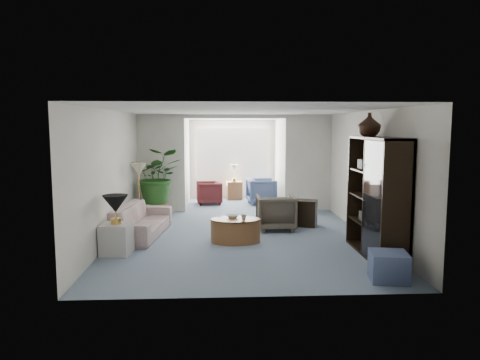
{
  "coord_description": "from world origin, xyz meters",
  "views": [
    {
      "loc": [
        -0.47,
        -8.64,
        2.2
      ],
      "look_at": [
        0.0,
        0.6,
        1.1
      ],
      "focal_mm": 33.94,
      "sensor_mm": 36.0,
      "label": 1
    }
  ],
  "objects": [
    {
      "name": "house_plant",
      "position": [
        -1.93,
        2.47,
        1.0
      ],
      "size": [
        1.22,
        1.06,
        1.35
      ],
      "primitive_type": "imported",
      "color": "#25571E",
      "rests_on": "plant_pot"
    },
    {
      "name": "shelf_clutter",
      "position": [
        2.18,
        -1.3,
        1.09
      ],
      "size": [
        0.3,
        1.11,
        1.06
      ],
      "color": "#2F2C2A",
      "rests_on": "entertainment_cabinet"
    },
    {
      "name": "sunroom_chair_blue",
      "position": [
        0.8,
        4.12,
        0.36
      ],
      "size": [
        0.86,
        0.84,
        0.72
      ],
      "primitive_type": "imported",
      "rotation": [
        0.0,
        0.0,
        1.66
      ],
      "color": "slate",
      "rests_on": "ground"
    },
    {
      "name": "coffee_cup",
      "position": [
        0.03,
        -0.28,
        0.5
      ],
      "size": [
        0.11,
        0.11,
        0.09
      ],
      "primitive_type": "imported",
      "rotation": [
        0.0,
        0.0,
        -0.15
      ],
      "color": "#B4B29D",
      "rests_on": "coffee_table"
    },
    {
      "name": "sunroom_floor",
      "position": [
        0.0,
        4.1,
        0.0
      ],
      "size": [
        2.6,
        2.6,
        0.0
      ],
      "primitive_type": "plane",
      "color": "gray",
      "rests_on": "ground"
    },
    {
      "name": "cabinet_urn",
      "position": [
        2.23,
        -0.68,
        2.23
      ],
      "size": [
        0.4,
        0.4,
        0.42
      ],
      "primitive_type": "imported",
      "color": "black",
      "rests_on": "entertainment_cabinet"
    },
    {
      "name": "plant_pot",
      "position": [
        -1.93,
        2.47,
        0.16
      ],
      "size": [
        0.4,
        0.4,
        0.32
      ],
      "primitive_type": "cylinder",
      "color": "#AD5F32",
      "rests_on": "ground"
    },
    {
      "name": "window_pane",
      "position": [
        0.0,
        5.18,
        1.4
      ],
      "size": [
        2.2,
        0.02,
        1.5
      ],
      "primitive_type": "cube",
      "color": "white"
    },
    {
      "name": "table_lamp",
      "position": [
        -2.21,
        -0.9,
        0.88
      ],
      "size": [
        0.44,
        0.44,
        0.3
      ],
      "primitive_type": "cone",
      "color": "black",
      "rests_on": "end_table"
    },
    {
      "name": "wingback_chair",
      "position": [
        0.78,
        0.85,
        0.37
      ],
      "size": [
        0.8,
        0.82,
        0.74
      ],
      "primitive_type": "imported",
      "rotation": [
        0.0,
        0.0,
        3.14
      ],
      "color": "#5F584B",
      "rests_on": "ground"
    },
    {
      "name": "sofa",
      "position": [
        -2.01,
        0.45,
        0.31
      ],
      "size": [
        1.06,
        2.2,
        0.62
      ],
      "primitive_type": "imported",
      "rotation": [
        0.0,
        0.0,
        1.46
      ],
      "color": "beige",
      "rests_on": "ground"
    },
    {
      "name": "window_blinds",
      "position": [
        0.0,
        5.15,
        1.4
      ],
      "size": [
        2.2,
        0.02,
        1.5
      ],
      "primitive_type": "cube",
      "color": "white"
    },
    {
      "name": "floor",
      "position": [
        0.0,
        0.0,
        0.0
      ],
      "size": [
        6.0,
        6.0,
        0.0
      ],
      "primitive_type": "plane",
      "color": "gray",
      "rests_on": "ground"
    },
    {
      "name": "coffee_bowl",
      "position": [
        -0.17,
        -0.08,
        0.48
      ],
      "size": [
        0.26,
        0.26,
        0.06
      ],
      "primitive_type": "imported",
      "rotation": [
        0.0,
        0.0,
        -0.15
      ],
      "color": "white",
      "rests_on": "coffee_table"
    },
    {
      "name": "ottoman",
      "position": [
        1.97,
        -2.46,
        0.21
      ],
      "size": [
        0.59,
        0.59,
        0.41
      ],
      "primitive_type": "cube",
      "rotation": [
        0.0,
        0.0,
        -0.17
      ],
      "color": "slate",
      "rests_on": "ground"
    },
    {
      "name": "floor_lamp",
      "position": [
        -2.21,
        1.46,
        1.25
      ],
      "size": [
        0.36,
        0.36,
        0.28
      ],
      "primitive_type": "cone",
      "color": "beige",
      "rests_on": "ground"
    },
    {
      "name": "side_table_dark",
      "position": [
        1.48,
        1.15,
        0.29
      ],
      "size": [
        0.59,
        0.53,
        0.58
      ],
      "primitive_type": "cube",
      "rotation": [
        0.0,
        0.0,
        -0.35
      ],
      "color": "black",
      "rests_on": "ground"
    },
    {
      "name": "entertainment_cabinet",
      "position": [
        2.23,
        -1.18,
        1.01
      ],
      "size": [
        0.48,
        1.82,
        2.02
      ],
      "primitive_type": "cube",
      "color": "black",
      "rests_on": "ground"
    },
    {
      "name": "back_header",
      "position": [
        0.0,
        3.0,
        2.45
      ],
      "size": [
        2.6,
        0.12,
        0.1
      ],
      "primitive_type": "cube",
      "color": "white",
      "rests_on": "back_pier_left"
    },
    {
      "name": "framed_picture",
      "position": [
        2.46,
        -0.1,
        1.7
      ],
      "size": [
        0.04,
        0.5,
        0.4
      ],
      "primitive_type": "cube",
      "color": "beige"
    },
    {
      "name": "sunroom_table",
      "position": [
        0.05,
        4.87,
        0.27
      ],
      "size": [
        0.48,
        0.39,
        0.55
      ],
      "primitive_type": "cube",
      "rotation": [
        0.0,
        0.0,
        0.09
      ],
      "color": "brown",
      "rests_on": "ground"
    },
    {
      "name": "back_pier_left",
      "position": [
        -1.9,
        3.0,
        1.25
      ],
      "size": [
        1.2,
        0.12,
        2.5
      ],
      "primitive_type": "cube",
      "color": "white",
      "rests_on": "ground"
    },
    {
      "name": "coffee_table",
      "position": [
        -0.12,
        -0.18,
        0.23
      ],
      "size": [
        1.08,
        1.08,
        0.45
      ],
      "primitive_type": "cylinder",
      "rotation": [
        0.0,
        0.0,
        -0.15
      ],
      "color": "brown",
      "rests_on": "ground"
    },
    {
      "name": "end_table",
      "position": [
        -2.21,
        -0.9,
        0.27
      ],
      "size": [
        0.54,
        0.54,
        0.53
      ],
      "primitive_type": "cube",
      "rotation": [
        0.0,
        0.0,
        -0.11
      ],
      "color": "silver",
      "rests_on": "ground"
    },
    {
      "name": "sunroom_chair_maroon",
      "position": [
        -0.7,
        4.12,
        0.32
      ],
      "size": [
        0.77,
        0.75,
        0.64
      ],
      "primitive_type": "imported",
      "rotation": [
        0.0,
        0.0,
        -1.48
      ],
      "color": "maroon",
      "rests_on": "ground"
    },
    {
      "name": "back_pier_right",
      "position": [
        1.9,
        3.0,
        1.25
      ],
      "size": [
        1.2,
        0.12,
        2.5
      ],
      "primitive_type": "cube",
      "color": "white",
      "rests_on": "ground"
    }
  ]
}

